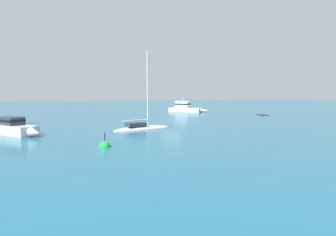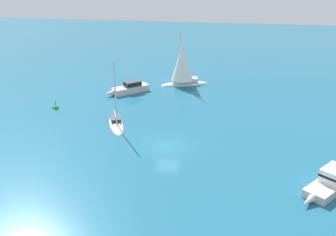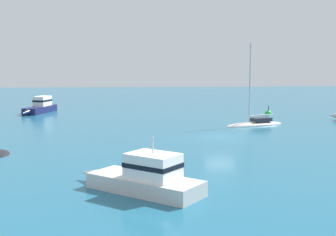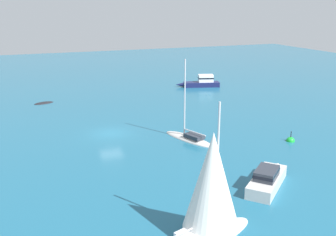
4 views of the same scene
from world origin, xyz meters
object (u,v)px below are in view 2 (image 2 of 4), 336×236
Objects in this scene: launch at (129,88)px; channel_buoy at (56,108)px; sailboat_1 at (183,66)px; cabin_cruiser at (330,182)px; sailboat at (116,124)px.

launch is 4.11× the size of channel_buoy.
sailboat_1 reaches higher than launch.
cabin_cruiser is 34.09m from sailboat_1.
cabin_cruiser reaches higher than channel_buoy.
sailboat is at bearing 54.03° from launch.
sailboat_1 is 5.98× the size of channel_buoy.
sailboat is 1.41× the size of launch.
sailboat is at bearing -78.27° from cabin_cruiser.
sailboat_1 is 20.99m from channel_buoy.
cabin_cruiser is 4.48× the size of channel_buoy.
cabin_cruiser is at bearing 42.42° from sailboat.
sailboat_1 reaches higher than sailboat.
channel_buoy is (33.16, -16.55, -0.77)m from cabin_cruiser.
sailboat is 12.51m from launch.
launch reaches higher than channel_buoy.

